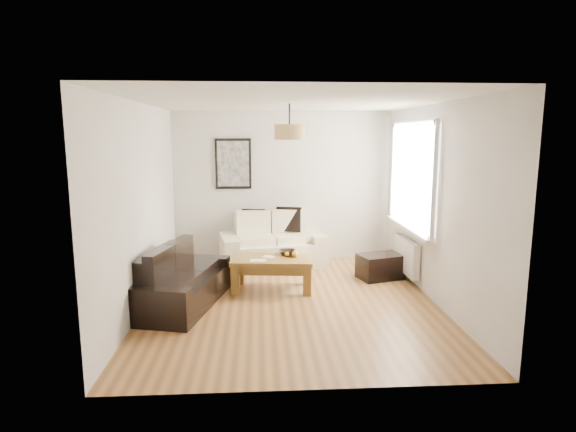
{
  "coord_description": "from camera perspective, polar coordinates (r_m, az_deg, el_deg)",
  "views": [
    {
      "loc": [
        -0.41,
        -6.03,
        2.19
      ],
      "look_at": [
        0.0,
        0.6,
        1.05
      ],
      "focal_mm": 29.47,
      "sensor_mm": 36.0,
      "label": 1
    }
  ],
  "objects": [
    {
      "name": "floor",
      "position": [
        6.43,
        0.34,
        -10.18
      ],
      "size": [
        4.5,
        4.5,
        0.0
      ],
      "primitive_type": "plane",
      "color": "brown",
      "rests_on": "ground"
    },
    {
      "name": "wall_back",
      "position": [
        8.34,
        -0.7,
        3.62
      ],
      "size": [
        3.8,
        0.04,
        2.6
      ],
      "primitive_type": null,
      "color": "silver",
      "rests_on": "floor"
    },
    {
      "name": "orange_a",
      "position": [
        6.77,
        0.86,
        -4.66
      ],
      "size": [
        0.12,
        0.12,
        0.09
      ],
      "primitive_type": "sphere",
      "rotation": [
        0.0,
        0.0,
        -0.31
      ],
      "color": "orange",
      "rests_on": "fruit_bowl"
    },
    {
      "name": "wall_right",
      "position": [
        6.52,
        17.26,
        1.45
      ],
      "size": [
        0.04,
        4.5,
        2.6
      ],
      "primitive_type": null,
      "color": "silver",
      "rests_on": "floor"
    },
    {
      "name": "ceiling",
      "position": [
        6.06,
        0.36,
        13.61
      ],
      "size": [
        3.8,
        4.5,
        0.0
      ],
      "primitive_type": null,
      "color": "white",
      "rests_on": "floor"
    },
    {
      "name": "orange_c",
      "position": [
        6.8,
        -0.13,
        -4.6
      ],
      "size": [
        0.07,
        0.07,
        0.06
      ],
      "primitive_type": "sphere",
      "rotation": [
        0.0,
        0.0,
        0.14
      ],
      "color": "#FFA015",
      "rests_on": "fruit_bowl"
    },
    {
      "name": "radiator",
      "position": [
        7.41,
        14.14,
        -4.7
      ],
      "size": [
        0.1,
        0.9,
        0.52
      ],
      "primitive_type": "cube",
      "color": "white",
      "rests_on": "wall_right"
    },
    {
      "name": "orange_b",
      "position": [
        6.83,
        0.88,
        -4.54
      ],
      "size": [
        0.1,
        0.1,
        0.08
      ],
      "primitive_type": "sphere",
      "rotation": [
        0.0,
        0.0,
        0.32
      ],
      "color": "orange",
      "rests_on": "fruit_bowl"
    },
    {
      "name": "wall_front",
      "position": [
        3.91,
        2.59,
        -3.47
      ],
      "size": [
        3.8,
        0.04,
        2.6
      ],
      "primitive_type": null,
      "color": "silver",
      "rests_on": "floor"
    },
    {
      "name": "loveseat_cream",
      "position": [
        8.01,
        -1.88,
        -2.99
      ],
      "size": [
        1.85,
        1.21,
        0.85
      ],
      "primitive_type": null,
      "rotation": [
        0.0,
        0.0,
        0.17
      ],
      "color": "beige",
      "rests_on": "floor"
    },
    {
      "name": "cushion_right",
      "position": [
        8.16,
        0.07,
        -0.42
      ],
      "size": [
        0.45,
        0.23,
        0.43
      ],
      "primitive_type": "cube",
      "rotation": [
        0.0,
        0.0,
        -0.23
      ],
      "color": "black",
      "rests_on": "loveseat_cream"
    },
    {
      "name": "cushion_left",
      "position": [
        8.15,
        -4.19,
        -0.57
      ],
      "size": [
        0.41,
        0.17,
        0.4
      ],
      "primitive_type": "cube",
      "rotation": [
        0.0,
        0.0,
        -0.13
      ],
      "color": "black",
      "rests_on": "loveseat_cream"
    },
    {
      "name": "pendant_shade",
      "position": [
        6.34,
        0.17,
        10.1
      ],
      "size": [
        0.4,
        0.4,
        0.2
      ],
      "primitive_type": "cylinder",
      "color": "tan",
      "rests_on": "ceiling"
    },
    {
      "name": "wall_left",
      "position": [
        6.28,
        -17.24,
        1.14
      ],
      "size": [
        0.04,
        4.5,
        2.6
      ],
      "primitive_type": null,
      "color": "silver",
      "rests_on": "floor"
    },
    {
      "name": "fruit_bowl",
      "position": [
        6.93,
        -0.1,
        -4.4
      ],
      "size": [
        0.26,
        0.26,
        0.06
      ],
      "primitive_type": "imported",
      "rotation": [
        0.0,
        0.0,
        0.05
      ],
      "color": "black",
      "rests_on": "coffee_table"
    },
    {
      "name": "papers",
      "position": [
        6.61,
        -3.62,
        -5.38
      ],
      "size": [
        0.22,
        0.16,
        0.01
      ],
      "primitive_type": "cube",
      "rotation": [
        0.0,
        0.0,
        -0.03
      ],
      "color": "white",
      "rests_on": "coffee_table"
    },
    {
      "name": "coffee_table",
      "position": [
        6.81,
        -1.9,
        -6.96
      ],
      "size": [
        1.2,
        0.73,
        0.47
      ],
      "primitive_type": null,
      "rotation": [
        0.0,
        0.0,
        -0.1
      ],
      "color": "brown",
      "rests_on": "floor"
    },
    {
      "name": "window_bay",
      "position": [
        7.22,
        14.84,
        4.73
      ],
      "size": [
        0.14,
        1.9,
        1.6
      ],
      "primitive_type": null,
      "color": "white",
      "rests_on": "wall_right"
    },
    {
      "name": "poster",
      "position": [
        8.28,
        -6.62,
        6.28
      ],
      "size": [
        0.62,
        0.04,
        0.87
      ],
      "primitive_type": null,
      "color": "black",
      "rests_on": "wall_back"
    },
    {
      "name": "ottoman",
      "position": [
        7.47,
        11.07,
        -5.99
      ],
      "size": [
        0.75,
        0.6,
        0.38
      ],
      "primitive_type": "cube",
      "rotation": [
        0.0,
        0.0,
        0.3
      ],
      "color": "black",
      "rests_on": "floor"
    },
    {
      "name": "sofa_leather",
      "position": [
        6.32,
        -12.78,
        -7.34
      ],
      "size": [
        1.18,
        1.82,
        0.72
      ],
      "primitive_type": null,
      "rotation": [
        0.0,
        0.0,
        1.33
      ],
      "color": "black",
      "rests_on": "floor"
    }
  ]
}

